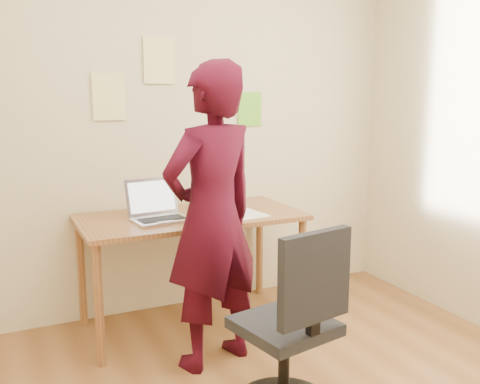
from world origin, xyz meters
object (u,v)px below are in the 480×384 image
person (212,218)px  laptop (158,211)px  office_chair (293,337)px  desk (191,228)px  phone (230,218)px

person → laptop: bearing=-88.8°
person → office_chair: bearing=85.9°
desk → person: person is taller
laptop → phone: (0.40, -0.18, -0.05)m
laptop → person: bearing=-78.3°
desk → phone: (0.18, -0.21, 0.09)m
office_chair → phone: bearing=72.8°
desk → person: 0.55m
laptop → phone: 0.44m
office_chair → person: bearing=91.7°
desk → laptop: (-0.22, -0.03, 0.14)m
desk → person: bearing=-96.9°
phone → laptop: bearing=158.0°
laptop → person: 0.52m
person → desk: bearing=-113.8°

